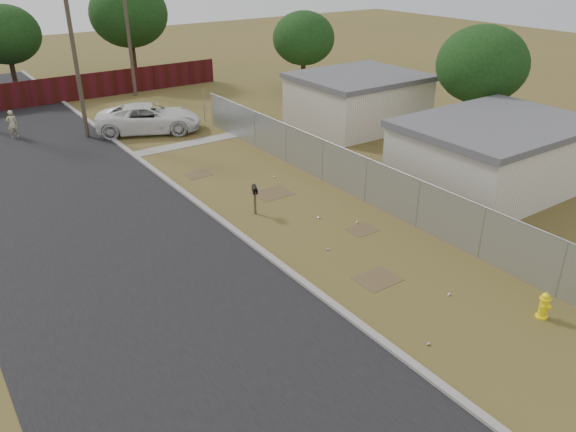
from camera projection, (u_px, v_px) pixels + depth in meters
ground at (307, 219)px, 22.86m from camera, size 120.00×120.00×0.00m
street at (81, 192)px, 25.31m from camera, size 15.10×60.00×0.12m
chainlink_fence at (350, 177)px, 24.88m from camera, size 0.10×27.06×2.02m
privacy_fence at (15, 96)px, 37.82m from camera, size 30.00×0.12×1.80m
utility_poles at (58, 43)px, 34.17m from camera, size 12.60×8.24×9.00m
houses at (420, 124)px, 29.49m from camera, size 9.30×17.24×3.10m
horizon_trees at (114, 32)px, 38.66m from camera, size 33.32×31.94×7.78m
fire_hydrant at (544, 306)px, 16.67m from camera, size 0.46×0.46×0.89m
mailbox at (255, 192)px, 22.89m from camera, size 0.37×0.54×1.25m
pickup_truck at (149, 118)px, 33.15m from camera, size 6.65×5.10×1.68m
pedestrian at (12, 124)px, 32.14m from camera, size 0.60×0.40×1.62m
scattered_litter at (349, 241)px, 21.07m from camera, size 3.53×12.97×0.07m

